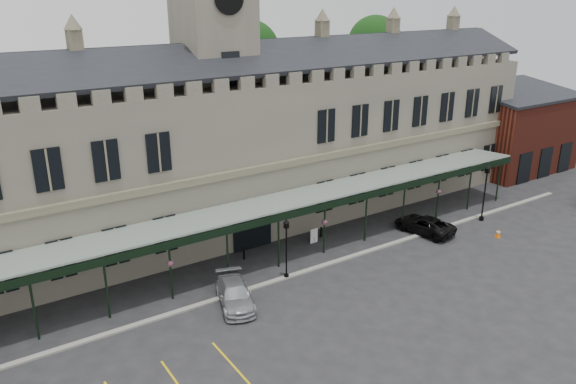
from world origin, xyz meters
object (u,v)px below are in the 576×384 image
station_building (219,151)px  lamp_post_right (485,188)px  clock_tower (215,66)px  car_van (424,225)px  car_taxi (235,294)px  traffic_cone (498,233)px  sign_board (314,236)px  lamp_post_mid (286,243)px

station_building → lamp_post_right: bearing=-30.1°
clock_tower → lamp_post_right: 24.26m
station_building → car_van: 17.48m
car_taxi → car_van: car_taxi is taller
traffic_cone → lamp_post_right: bearing=59.5°
traffic_cone → sign_board: sign_board is taller
traffic_cone → car_taxi: 22.39m
clock_tower → lamp_post_mid: clock_tower is taller
station_building → lamp_post_right: size_ratio=12.05×
lamp_post_right → car_van: 6.49m
car_taxi → car_van: 18.05m
station_building → lamp_post_mid: station_building is taller
lamp_post_right → car_taxi: size_ratio=1.03×
station_building → car_taxi: size_ratio=12.41×
station_building → sign_board: size_ratio=51.73×
station_building → lamp_post_mid: 11.12m
lamp_post_right → car_van: bearing=171.6°
car_taxi → car_van: size_ratio=0.97×
station_building → lamp_post_right: (19.02, -11.04, -3.52)m
lamp_post_right → car_van: lamp_post_right is taller
lamp_post_mid → sign_board: lamp_post_mid is taller
station_building → clock_tower: clock_tower is taller
sign_board → car_taxi: bearing=-154.7°
traffic_cone → car_taxi: (-22.24, 2.60, 0.35)m
station_building → lamp_post_mid: (-0.47, -10.42, -3.87)m
traffic_cone → car_van: car_van is taller
lamp_post_mid → car_taxi: size_ratio=0.91×
lamp_post_mid → traffic_cone: (17.70, -3.65, -2.25)m
clock_tower → lamp_post_mid: size_ratio=5.66×
lamp_post_mid → car_van: (13.47, 0.26, -1.90)m
station_building → sign_board: bearing=-57.0°
car_taxi → lamp_post_mid: bearing=30.9°
station_building → sign_board: 10.06m
lamp_post_mid → car_taxi: lamp_post_mid is taller
clock_tower → traffic_cone: size_ratio=34.89×
clock_tower → lamp_post_right: (19.02, -11.13, -10.16)m
station_building → lamp_post_right: station_building is taller
car_van → clock_tower: bearing=-49.2°
station_building → car_van: size_ratio=12.06×
station_building → car_taxi: bearing=-113.6°
clock_tower → car_van: size_ratio=4.99×
station_building → clock_tower: bearing=90.0°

